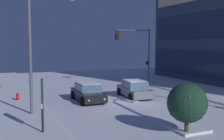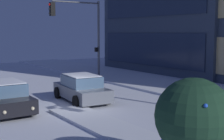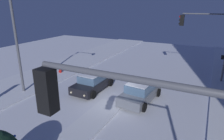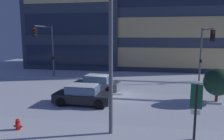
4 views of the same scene
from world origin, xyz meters
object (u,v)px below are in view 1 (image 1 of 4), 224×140
at_px(car_near, 88,92).
at_px(decorated_tree_median, 187,103).
at_px(fire_hydrant, 18,97).
at_px(street_lamp_arched, 43,34).
at_px(car_far, 134,89).
at_px(parking_info_sign, 42,100).
at_px(traffic_light_corner_far_left, 136,46).

distance_m(car_near, decorated_tree_median, 10.28).
bearing_deg(fire_hydrant, street_lamp_arched, 14.51).
xyz_separation_m(car_far, parking_info_sign, (7.08, -9.05, 1.14)).
bearing_deg(fire_hydrant, traffic_light_corner_far_left, 109.94).
distance_m(traffic_light_corner_far_left, street_lamp_arched, 15.62).
bearing_deg(street_lamp_arched, car_near, 32.91).
bearing_deg(parking_info_sign, street_lamp_arched, 94.45).
bearing_deg(decorated_tree_median, car_far, 167.52).
height_order(street_lamp_arched, decorated_tree_median, street_lamp_arched).
xyz_separation_m(car_near, street_lamp_arched, (2.98, -4.01, 4.56)).
relative_size(traffic_light_corner_far_left, decorated_tree_median, 2.35).
xyz_separation_m(car_near, decorated_tree_median, (10.03, 2.02, 0.94)).
xyz_separation_m(fire_hydrant, decorated_tree_median, (12.01, 7.31, 1.29)).
bearing_deg(traffic_light_corner_far_left, street_lamp_arched, 39.04).
bearing_deg(fire_hydrant, car_far, 77.76).
bearing_deg(decorated_tree_median, car_near, -168.63).
bearing_deg(car_near, street_lamp_arched, -52.53).
relative_size(car_far, parking_info_sign, 1.53).
bearing_deg(fire_hydrant, decorated_tree_median, 31.34).
relative_size(car_near, car_far, 0.99).
height_order(traffic_light_corner_far_left, fire_hydrant, traffic_light_corner_far_left).
height_order(car_near, decorated_tree_median, decorated_tree_median).
bearing_deg(traffic_light_corner_far_left, car_near, 40.17).
bearing_deg(car_far, parking_info_sign, 133.40).
bearing_deg(street_lamp_arched, decorated_tree_median, -53.18).
relative_size(traffic_light_corner_far_left, parking_info_sign, 2.18).
height_order(car_near, parking_info_sign, parking_info_sign).
bearing_deg(decorated_tree_median, traffic_light_corner_far_left, 160.18).
height_order(car_far, street_lamp_arched, street_lamp_arched).
relative_size(street_lamp_arched, parking_info_sign, 2.80).
bearing_deg(parking_info_sign, car_near, 71.55).
bearing_deg(traffic_light_corner_far_left, fire_hydrant, 19.94).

